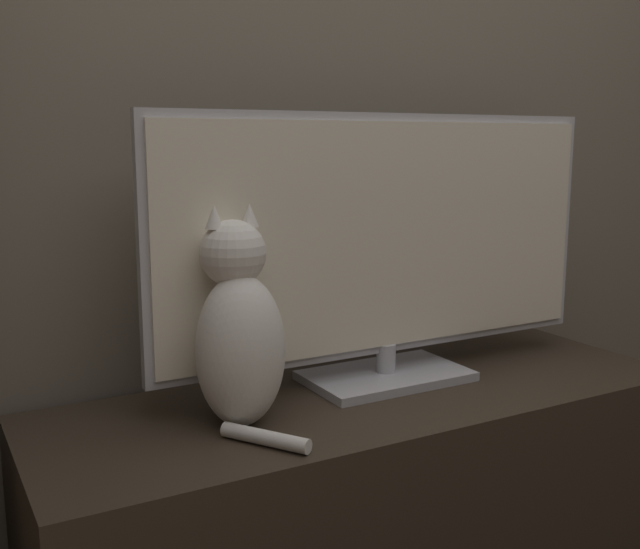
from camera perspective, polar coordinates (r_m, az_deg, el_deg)
name	(u,v)px	position (r m, az deg, el deg)	size (l,w,h in m)	color
wall_back	(306,29)	(1.83, -1.05, 18.18)	(4.80, 0.05, 2.60)	#756B5B
tv_stand	(370,500)	(1.75, 3.84, -16.79)	(1.46, 0.50, 0.50)	#33281E
tv	(387,247)	(1.68, 5.13, 2.14)	(1.12, 0.22, 0.60)	#B7B7BC
cat	(239,332)	(1.44, -6.22, -4.40)	(0.18, 0.29, 0.43)	silver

